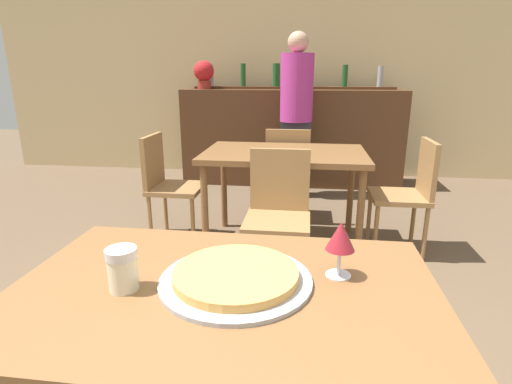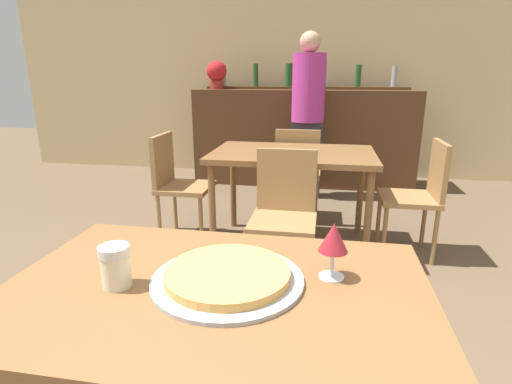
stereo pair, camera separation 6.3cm
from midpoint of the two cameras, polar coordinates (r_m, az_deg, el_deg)
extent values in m
cube|color=#D1B784|center=(5.37, 7.75, 17.42)|extent=(8.00, 0.05, 2.80)
cube|color=brown|center=(1.09, -4.15, -14.24)|extent=(1.13, 0.74, 0.04)
cylinder|color=brown|center=(1.71, -18.64, -17.86)|extent=(0.05, 0.05, 0.72)
cylinder|color=brown|center=(1.56, 18.99, -21.53)|extent=(0.05, 0.05, 0.72)
cube|color=brown|center=(2.99, 5.91, 5.37)|extent=(1.20, 0.78, 0.04)
cylinder|color=brown|center=(2.86, -5.63, -2.90)|extent=(0.05, 0.05, 0.71)
cylinder|color=brown|center=(2.78, 16.30, -4.07)|extent=(0.05, 0.05, 0.71)
cylinder|color=brown|center=(3.47, -2.76, 0.65)|extent=(0.05, 0.05, 0.71)
cylinder|color=brown|center=(3.40, 15.19, -0.22)|extent=(0.05, 0.05, 0.71)
cube|color=#4C2D19|center=(4.92, 7.12, 7.76)|extent=(2.60, 0.56, 1.13)
cube|color=#4C2D19|center=(5.01, 7.45, 14.55)|extent=(2.39, 0.24, 0.03)
cylinder|color=#9999A3|center=(5.15, -4.32, 16.26)|extent=(0.07, 0.07, 0.25)
cylinder|color=#1E5123|center=(5.07, 0.32, 16.38)|extent=(0.06, 0.06, 0.27)
cylinder|color=#1E5123|center=(5.02, 5.10, 16.32)|extent=(0.09, 0.09, 0.27)
cylinder|color=#9999A3|center=(5.00, 9.94, 16.34)|extent=(0.08, 0.08, 0.30)
cylinder|color=#1E5123|center=(5.01, 14.76, 15.77)|extent=(0.07, 0.07, 0.25)
cylinder|color=#9999A3|center=(5.06, 19.50, 15.30)|extent=(0.06, 0.06, 0.23)
cube|color=olive|center=(2.45, 4.60, -4.31)|extent=(0.40, 0.40, 0.04)
cube|color=olive|center=(2.56, 5.10, 1.71)|extent=(0.38, 0.04, 0.40)
cylinder|color=olive|center=(2.41, -0.02, -10.49)|extent=(0.03, 0.03, 0.41)
cylinder|color=olive|center=(2.38, 8.22, -11.03)|extent=(0.03, 0.03, 0.41)
cylinder|color=olive|center=(2.71, 1.23, -7.28)|extent=(0.03, 0.03, 0.41)
cylinder|color=olive|center=(2.69, 8.48, -7.70)|extent=(0.03, 0.03, 0.41)
cube|color=olive|center=(3.67, 6.51, 2.70)|extent=(0.40, 0.40, 0.04)
cube|color=olive|center=(3.45, 6.44, 5.53)|extent=(0.38, 0.04, 0.40)
cylinder|color=olive|center=(3.89, 9.07, -0.04)|extent=(0.03, 0.03, 0.41)
cylinder|color=olive|center=(3.91, 4.08, 0.20)|extent=(0.03, 0.03, 0.41)
cylinder|color=olive|center=(3.57, 8.95, -1.57)|extent=(0.03, 0.03, 0.41)
cylinder|color=olive|center=(3.58, 3.51, -1.30)|extent=(0.03, 0.03, 0.41)
cube|color=olive|center=(3.23, -9.44, 0.64)|extent=(0.40, 0.40, 0.04)
cube|color=olive|center=(3.24, -12.67, 4.51)|extent=(0.04, 0.38, 0.40)
cylinder|color=olive|center=(3.09, -7.28, -4.36)|extent=(0.03, 0.03, 0.41)
cylinder|color=olive|center=(3.40, -5.61, -2.36)|extent=(0.03, 0.03, 0.41)
cylinder|color=olive|center=(3.20, -13.12, -3.91)|extent=(0.03, 0.03, 0.41)
cylinder|color=olive|center=(3.50, -10.99, -2.02)|extent=(0.03, 0.03, 0.41)
cube|color=olive|center=(3.12, 21.46, -0.87)|extent=(0.40, 0.40, 0.04)
cube|color=olive|center=(3.11, 25.17, 2.84)|extent=(0.04, 0.38, 0.40)
cylinder|color=olive|center=(3.32, 17.64, -3.57)|extent=(0.03, 0.03, 0.41)
cylinder|color=olive|center=(3.00, 18.43, -5.76)|extent=(0.03, 0.03, 0.41)
cylinder|color=olive|center=(3.38, 23.35, -3.78)|extent=(0.03, 0.03, 0.41)
cylinder|color=olive|center=(3.07, 24.73, -5.94)|extent=(0.03, 0.03, 0.41)
cylinder|color=#A3A3A8|center=(1.10, -2.39, -12.43)|extent=(0.41, 0.41, 0.01)
cylinder|color=gold|center=(1.09, -2.40, -11.60)|extent=(0.34, 0.34, 0.02)
cylinder|color=beige|center=(1.11, -17.82, -10.67)|extent=(0.08, 0.08, 0.09)
cylinder|color=silver|center=(1.09, -18.08, -8.00)|extent=(0.08, 0.08, 0.03)
cube|color=#2D2D38|center=(4.37, 7.56, 4.61)|extent=(0.32, 0.18, 0.82)
cylinder|color=#B2338C|center=(4.29, 7.95, 14.49)|extent=(0.34, 0.34, 0.68)
sphere|color=tan|center=(4.29, 8.20, 20.46)|extent=(0.21, 0.21, 0.21)
cylinder|color=silver|center=(1.15, 12.30, -11.73)|extent=(0.07, 0.07, 0.00)
cylinder|color=silver|center=(1.13, 12.42, -9.96)|extent=(0.01, 0.01, 0.07)
cone|color=maroon|center=(1.10, 12.67, -6.33)|extent=(0.08, 0.08, 0.08)
cylinder|color=maroon|center=(4.98, -5.23, 15.01)|extent=(0.16, 0.16, 0.10)
sphere|color=red|center=(4.98, -5.28, 16.83)|extent=(0.24, 0.24, 0.24)
camera|label=1|loc=(0.03, -88.83, 0.35)|focal=28.00mm
camera|label=2|loc=(0.03, 91.17, -0.35)|focal=28.00mm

